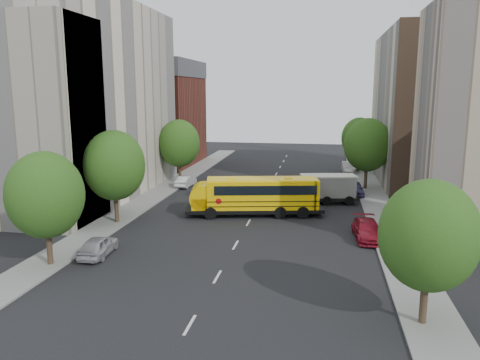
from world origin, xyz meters
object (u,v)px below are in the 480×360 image
(street_tree_1, at_px, (114,165))
(parked_car_5, at_px, (348,167))
(street_tree_2, at_px, (179,143))
(street_tree_5, at_px, (359,138))
(street_tree_4, at_px, (367,145))
(parked_car_1, at_px, (186,181))
(street_tree_3, at_px, (429,236))
(safari_truck, at_px, (324,188))
(parked_car_4, at_px, (355,189))
(school_bus, at_px, (253,194))
(parked_car_0, at_px, (98,246))
(parked_car_3, at_px, (368,230))
(street_tree_0, at_px, (45,195))

(street_tree_1, distance_m, parked_car_5, 35.70)
(street_tree_2, bearing_deg, street_tree_5, 28.61)
(street_tree_4, height_order, parked_car_5, street_tree_4)
(parked_car_1, xyz_separation_m, parked_car_5, (19.20, 13.09, 0.10))
(street_tree_3, distance_m, safari_truck, 24.90)
(parked_car_5, bearing_deg, parked_car_4, -91.28)
(school_bus, bearing_deg, street_tree_4, 39.16)
(street_tree_2, height_order, safari_truck, street_tree_2)
(street_tree_3, distance_m, street_tree_4, 32.01)
(parked_car_0, xyz_separation_m, parked_car_4, (18.40, 22.20, 0.04))
(street_tree_2, distance_m, parked_car_3, 28.20)
(parked_car_0, bearing_deg, street_tree_2, -89.37)
(street_tree_3, height_order, parked_car_4, street_tree_3)
(street_tree_4, relative_size, parked_car_3, 1.65)
(parked_car_3, distance_m, parked_car_5, 29.67)
(street_tree_2, xyz_separation_m, parked_car_5, (20.60, 10.85, -4.08))
(parked_car_0, bearing_deg, street_tree_4, -131.77)
(street_tree_1, distance_m, street_tree_5, 37.20)
(safari_truck, height_order, parked_car_0, safari_truck)
(street_tree_1, relative_size, street_tree_5, 1.05)
(street_tree_1, height_order, parked_car_5, street_tree_1)
(street_tree_1, relative_size, parked_car_1, 2.01)
(parked_car_4, height_order, parked_car_5, parked_car_5)
(parked_car_0, distance_m, parked_car_1, 23.56)
(parked_car_1, height_order, parked_car_4, parked_car_4)
(street_tree_3, relative_size, school_bus, 0.57)
(street_tree_0, xyz_separation_m, safari_truck, (17.29, 20.27, -3.13))
(parked_car_5, bearing_deg, parked_car_1, -147.00)
(safari_truck, bearing_deg, street_tree_2, 144.22)
(street_tree_4, relative_size, street_tree_5, 1.08)
(parked_car_5, bearing_deg, street_tree_0, -119.21)
(street_tree_4, xyz_separation_m, parked_car_5, (-1.40, 10.85, -4.33))
(school_bus, bearing_deg, parked_car_5, 56.78)
(parked_car_0, bearing_deg, street_tree_1, -78.46)
(parked_car_1, bearing_deg, street_tree_3, 129.04)
(street_tree_0, height_order, street_tree_4, street_tree_4)
(street_tree_5, relative_size, parked_car_1, 1.91)
(parked_car_0, bearing_deg, parked_car_4, -133.91)
(street_tree_5, height_order, safari_truck, street_tree_5)
(street_tree_3, relative_size, safari_truck, 1.01)
(school_bus, distance_m, parked_car_5, 26.21)
(street_tree_3, bearing_deg, school_bus, 120.68)
(street_tree_3, xyz_separation_m, parked_car_3, (-1.40, 13.18, -3.74))
(street_tree_5, bearing_deg, parked_car_3, -92.60)
(street_tree_4, distance_m, safari_truck, 9.73)
(parked_car_0, relative_size, parked_car_4, 0.95)
(street_tree_0, bearing_deg, street_tree_1, 90.00)
(street_tree_5, xyz_separation_m, parked_car_1, (-20.60, -14.23, -4.06))
(street_tree_1, height_order, street_tree_4, street_tree_4)
(street_tree_1, xyz_separation_m, street_tree_4, (22.00, 18.00, 0.12))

